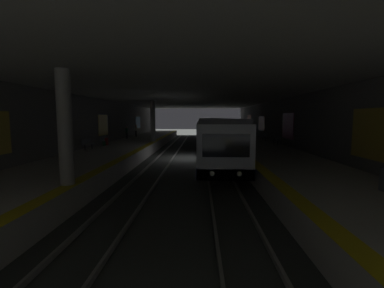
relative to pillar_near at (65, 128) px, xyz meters
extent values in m
plane|color=#383A38|center=(13.43, -4.35, -3.33)|extent=(120.00, 120.00, 0.00)
cube|color=gray|center=(13.43, -7.27, -3.25)|extent=(60.00, 0.09, 0.16)
cube|color=gray|center=(13.43, -5.83, -3.25)|extent=(60.00, 0.09, 0.16)
cube|color=gray|center=(13.43, -2.87, -3.25)|extent=(60.00, 0.09, 0.16)
cube|color=gray|center=(13.43, -1.43, -3.25)|extent=(60.00, 0.09, 0.16)
cube|color=beige|center=(13.43, -10.90, -2.80)|extent=(60.00, 5.30, 1.05)
cube|color=yellow|center=(13.43, -8.55, -2.27)|extent=(60.00, 0.60, 0.01)
cube|color=beige|center=(13.43, 2.20, -2.80)|extent=(60.00, 5.30, 1.05)
cube|color=yellow|center=(13.43, -0.15, -2.27)|extent=(60.00, 0.60, 0.01)
cube|color=slate|center=(13.43, -13.80, -0.53)|extent=(60.00, 0.50, 5.60)
cube|color=gold|center=(2.87, -13.52, -0.38)|extent=(2.45, 0.06, 2.46)
cube|color=#BF4C8C|center=(14.40, -13.52, -0.38)|extent=(2.94, 0.06, 2.39)
cube|color=orange|center=(24.78, -13.52, -0.38)|extent=(3.34, 0.06, 1.88)
cube|color=orange|center=(33.56, -13.52, -0.38)|extent=(2.91, 0.06, 2.44)
cube|color=slate|center=(13.43, 5.10, -0.53)|extent=(60.00, 0.50, 5.60)
cube|color=gold|center=(16.69, 4.82, -0.38)|extent=(2.50, 0.06, 2.13)
cube|color=#338CCC|center=(31.89, 4.82, -0.38)|extent=(2.90, 0.06, 1.87)
cube|color=beige|center=(13.43, -4.35, 2.47)|extent=(60.00, 19.40, 0.40)
cylinder|color=gray|center=(0.00, 0.00, 0.00)|extent=(0.56, 0.56, 4.55)
cylinder|color=gray|center=(18.93, 0.00, 0.00)|extent=(0.56, 0.56, 4.55)
cube|color=#B7BCC6|center=(12.13, -6.55, -1.27)|extent=(19.94, 2.80, 2.70)
cube|color=navy|center=(12.13, -6.55, -2.33)|extent=(19.94, 2.82, 0.56)
cube|color=black|center=(12.13, -6.55, -0.92)|extent=(18.35, 2.83, 0.90)
cube|color=#47474C|center=(12.13, -6.55, 0.21)|extent=(19.54, 2.58, 0.24)
cube|color=black|center=(6.64, -6.55, -2.79)|extent=(2.20, 1.64, 0.76)
cube|color=black|center=(17.61, -6.55, -2.79)|extent=(2.20, 1.64, 0.76)
cube|color=black|center=(2.14, -6.55, -0.92)|extent=(0.04, 2.24, 1.10)
cylinder|color=silver|center=(2.14, -7.20, -2.27)|extent=(0.04, 0.24, 0.24)
cylinder|color=silver|center=(2.14, -5.90, -2.27)|extent=(0.04, 0.24, 0.24)
cube|color=#B7BCC6|center=(32.67, -6.55, -1.27)|extent=(19.94, 2.80, 2.70)
cube|color=navy|center=(32.67, -6.55, -2.33)|extent=(19.94, 2.82, 0.56)
cube|color=black|center=(32.67, -6.55, -0.92)|extent=(18.35, 2.83, 0.90)
cube|color=#47474C|center=(32.67, -6.55, 0.21)|extent=(19.54, 2.58, 0.24)
cube|color=black|center=(27.19, -6.55, -2.79)|extent=(2.20, 1.64, 0.76)
cube|color=black|center=(38.16, -6.55, -2.79)|extent=(2.20, 1.64, 0.76)
cube|color=#B7BCC6|center=(53.22, -6.55, -1.27)|extent=(19.94, 2.80, 2.70)
cube|color=navy|center=(53.22, -6.55, -2.33)|extent=(19.94, 2.82, 0.56)
cube|color=black|center=(53.22, -6.55, -0.92)|extent=(18.35, 2.83, 0.90)
cube|color=#47474C|center=(53.22, -6.55, 0.21)|extent=(19.54, 2.58, 0.24)
cube|color=black|center=(47.73, -6.55, -2.79)|extent=(2.20, 1.64, 0.76)
cube|color=black|center=(58.70, -6.55, -2.79)|extent=(2.20, 1.64, 0.76)
cylinder|color=#262628|center=(14.98, -12.80, -2.07)|extent=(0.08, 0.08, 0.42)
cylinder|color=#262628|center=(16.34, -12.80, -2.07)|extent=(0.08, 0.08, 0.42)
cube|color=gray|center=(15.66, -12.80, -1.82)|extent=(1.70, 0.44, 0.08)
cube|color=gray|center=(15.66, -13.02, -1.62)|extent=(1.70, 0.06, 0.40)
cylinder|color=#262628|center=(19.71, -12.80, -2.07)|extent=(0.08, 0.08, 0.42)
cylinder|color=#262628|center=(21.07, -12.80, -2.07)|extent=(0.08, 0.08, 0.42)
cube|color=gray|center=(20.39, -12.80, -1.82)|extent=(1.70, 0.44, 0.08)
cube|color=gray|center=(20.39, -13.02, -1.62)|extent=(1.70, 0.06, 0.40)
cylinder|color=#262628|center=(10.66, 4.10, -2.07)|extent=(0.08, 0.08, 0.42)
cylinder|color=#262628|center=(12.02, 4.10, -2.07)|extent=(0.08, 0.08, 0.42)
cube|color=gray|center=(11.34, 4.10, -1.82)|extent=(1.70, 0.44, 0.08)
cube|color=gray|center=(11.34, 4.32, -1.62)|extent=(1.70, 0.06, 0.40)
cylinder|color=#262628|center=(14.60, 4.10, -2.07)|extent=(0.08, 0.08, 0.42)
cylinder|color=#262628|center=(15.96, 4.10, -2.07)|extent=(0.08, 0.08, 0.42)
cube|color=gray|center=(15.28, 4.10, -1.82)|extent=(1.70, 0.44, 0.08)
cube|color=gray|center=(15.28, 4.32, -1.62)|extent=(1.70, 0.06, 0.40)
cylinder|color=black|center=(26.00, 3.73, -1.85)|extent=(0.16, 0.16, 0.85)
cylinder|color=black|center=(26.20, 3.73, -1.85)|extent=(0.16, 0.16, 0.85)
cube|color=beige|center=(26.10, 3.73, -1.13)|extent=(0.36, 0.22, 0.60)
cylinder|color=beige|center=(25.85, 3.73, -1.18)|extent=(0.10, 0.10, 0.57)
cylinder|color=beige|center=(26.35, 3.73, -1.18)|extent=(0.10, 0.10, 0.57)
sphere|color=tan|center=(26.10, 3.73, -0.72)|extent=(0.23, 0.23, 0.23)
cylinder|color=#373737|center=(20.25, -9.67, -1.87)|extent=(0.16, 0.16, 0.82)
cylinder|color=#373737|center=(20.45, -9.67, -1.87)|extent=(0.16, 0.16, 0.82)
cube|color=#284C93|center=(20.35, -9.67, -1.17)|extent=(0.36, 0.22, 0.58)
cylinder|color=#284C93|center=(20.10, -9.67, -1.22)|extent=(0.10, 0.10, 0.55)
cylinder|color=#284C93|center=(20.60, -9.67, -1.22)|extent=(0.10, 0.10, 0.55)
sphere|color=tan|center=(20.35, -9.67, -0.77)|extent=(0.22, 0.22, 0.22)
cylinder|color=#393939|center=(22.71, 4.12, -1.89)|extent=(0.16, 0.16, 0.78)
cylinder|color=#393939|center=(22.91, 4.12, -1.89)|extent=(0.16, 0.16, 0.78)
cube|color=#2D754C|center=(22.81, 4.12, -1.22)|extent=(0.36, 0.22, 0.55)
cylinder|color=#2D754C|center=(22.56, 4.12, -1.27)|extent=(0.10, 0.10, 0.52)
cylinder|color=#2D754C|center=(23.06, 4.12, -1.27)|extent=(0.10, 0.10, 0.52)
sphere|color=tan|center=(22.81, 4.12, -0.84)|extent=(0.21, 0.21, 0.21)
cube|color=maroon|center=(14.76, 3.81, -1.92)|extent=(0.39, 0.20, 0.71)
cylinder|color=#333333|center=(14.76, 3.81, -1.42)|extent=(0.02, 0.02, 0.30)
cube|color=#1E512D|center=(14.31, 3.89, -2.08)|extent=(0.30, 0.20, 0.40)
camera|label=1|loc=(-10.00, -5.33, 0.40)|focal=24.14mm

